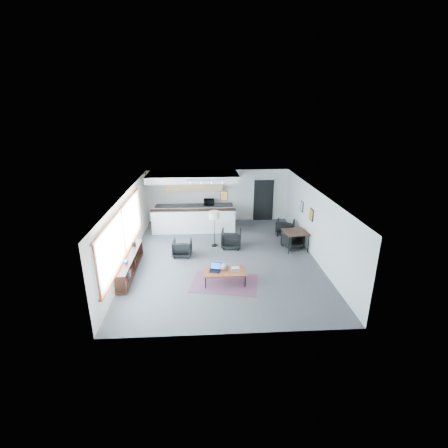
{
  "coord_description": "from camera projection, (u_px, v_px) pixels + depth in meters",
  "views": [
    {
      "loc": [
        -0.64,
        -11.35,
        5.46
      ],
      "look_at": [
        0.06,
        0.4,
        1.24
      ],
      "focal_mm": 26.0,
      "sensor_mm": 36.0,
      "label": 1
    }
  ],
  "objects": [
    {
      "name": "book_stack",
      "position": [
        236.0,
        269.0,
        10.63
      ],
      "size": [
        0.29,
        0.23,
        0.09
      ],
      "rotation": [
        0.0,
        0.0,
        -0.0
      ],
      "color": "silver",
      "rests_on": "coffee_table"
    },
    {
      "name": "dining_table",
      "position": [
        296.0,
        233.0,
        13.07
      ],
      "size": [
        1.02,
        1.02,
        0.77
      ],
      "rotation": [
        0.0,
        0.0,
        0.13
      ],
      "color": "#341C12",
      "rests_on": "floor"
    },
    {
      "name": "dining_chair_near",
      "position": [
        293.0,
        241.0,
        13.34
      ],
      "size": [
        0.76,
        0.74,
        0.62
      ],
      "primitive_type": "imported",
      "rotation": [
        0.0,
        0.0,
        0.37
      ],
      "color": "black",
      "rests_on": "floor"
    },
    {
      "name": "armchair_right",
      "position": [
        231.0,
        238.0,
        13.37
      ],
      "size": [
        0.89,
        0.84,
        0.81
      ],
      "primitive_type": "imported",
      "rotation": [
        0.0,
        0.0,
        3.0
      ],
      "color": "black",
      "rests_on": "floor"
    },
    {
      "name": "coaster",
      "position": [
        226.0,
        275.0,
        10.33
      ],
      "size": [
        0.11,
        0.11,
        0.01
      ],
      "rotation": [
        0.0,
        0.0,
        0.28
      ],
      "color": "#E5590C",
      "rests_on": "coffee_table"
    },
    {
      "name": "window",
      "position": [
        123.0,
        233.0,
        11.01
      ],
      "size": [
        0.1,
        5.95,
        1.66
      ],
      "color": "#8CBFFF",
      "rests_on": "room"
    },
    {
      "name": "microwave",
      "position": [
        209.0,
        201.0,
        16.05
      ],
      "size": [
        0.51,
        0.29,
        0.34
      ],
      "primitive_type": "imported",
      "rotation": [
        0.0,
        0.0,
        0.01
      ],
      "color": "black",
      "rests_on": "kitchenette"
    },
    {
      "name": "doorway",
      "position": [
        263.0,
        200.0,
        16.47
      ],
      "size": [
        1.1,
        0.12,
        2.15
      ],
      "color": "black",
      "rests_on": "room"
    },
    {
      "name": "floor_lamp",
      "position": [
        214.0,
        216.0,
        13.21
      ],
      "size": [
        0.49,
        0.49,
        1.5
      ],
      "rotation": [
        0.0,
        0.0,
        0.15
      ],
      "color": "black",
      "rests_on": "floor"
    },
    {
      "name": "wall_art_lower",
      "position": [
        311.0,
        215.0,
        12.59
      ],
      "size": [
        0.03,
        0.38,
        0.48
      ],
      "color": "black",
      "rests_on": "room"
    },
    {
      "name": "coffee_table",
      "position": [
        225.0,
        272.0,
        10.6
      ],
      "size": [
        1.38,
        0.75,
        0.45
      ],
      "rotation": [
        0.0,
        0.0,
        0.01
      ],
      "color": "brown",
      "rests_on": "floor"
    },
    {
      "name": "dining_chair_far",
      "position": [
        285.0,
        228.0,
        14.67
      ],
      "size": [
        0.82,
        0.8,
        0.67
      ],
      "primitive_type": "imported",
      "rotation": [
        0.0,
        0.0,
        2.78
      ],
      "color": "black",
      "rests_on": "floor"
    },
    {
      "name": "console",
      "position": [
        130.0,
        265.0,
        11.26
      ],
      "size": [
        0.35,
        3.0,
        0.8
      ],
      "color": "#341C12",
      "rests_on": "floor"
    },
    {
      "name": "armchair_left",
      "position": [
        182.0,
        247.0,
        12.6
      ],
      "size": [
        0.75,
        0.71,
        0.72
      ],
      "primitive_type": "imported",
      "rotation": [
        0.0,
        0.0,
        3.07
      ],
      "color": "black",
      "rests_on": "floor"
    },
    {
      "name": "ceramic_pot",
      "position": [
        225.0,
        267.0,
        10.59
      ],
      "size": [
        0.24,
        0.24,
        0.24
      ],
      "rotation": [
        0.0,
        0.0,
        -0.24
      ],
      "color": "gray",
      "rests_on": "coffee_table"
    },
    {
      "name": "laptop",
      "position": [
        215.0,
        268.0,
        10.59
      ],
      "size": [
        0.42,
        0.37,
        0.26
      ],
      "rotation": [
        0.0,
        0.0,
        -0.25
      ],
      "color": "black",
      "rests_on": "coffee_table"
    },
    {
      "name": "kilim_rug",
      "position": [
        225.0,
        283.0,
        10.73
      ],
      "size": [
        2.41,
        1.87,
        0.01
      ],
      "rotation": [
        0.0,
        0.0,
        -0.2
      ],
      "color": "#573144",
      "rests_on": "floor"
    },
    {
      "name": "wall_art_upper",
      "position": [
        302.0,
        206.0,
        13.83
      ],
      "size": [
        0.03,
        0.34,
        0.44
      ],
      "color": "black",
      "rests_on": "room"
    },
    {
      "name": "kitchenette",
      "position": [
        194.0,
        199.0,
        15.5
      ],
      "size": [
        4.2,
        1.96,
        2.6
      ],
      "color": "white",
      "rests_on": "floor"
    },
    {
      "name": "room",
      "position": [
        223.0,
        226.0,
        12.11
      ],
      "size": [
        7.02,
        9.02,
        2.62
      ],
      "color": "#4C4C4F",
      "rests_on": "ground"
    },
    {
      "name": "track_light",
      "position": [
        206.0,
        181.0,
        13.73
      ],
      "size": [
        1.6,
        0.07,
        0.15
      ],
      "color": "silver",
      "rests_on": "room"
    }
  ]
}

